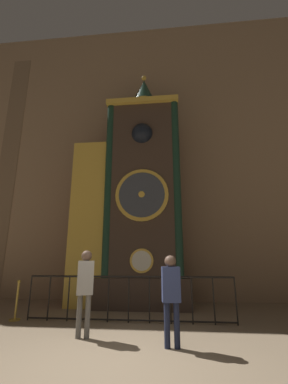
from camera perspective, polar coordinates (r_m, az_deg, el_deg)
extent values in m
plane|color=#847056|center=(4.56, -7.72, -34.67)|extent=(28.00, 28.00, 0.00)
cube|color=#997A5B|center=(11.86, 0.92, 9.86)|extent=(24.00, 0.30, 13.01)
cube|color=#7D644B|center=(13.73, -27.85, 5.23)|extent=(0.90, 0.12, 11.71)
cube|color=#423328|center=(9.42, 0.00, -21.32)|extent=(3.20, 1.61, 0.97)
cube|color=#423328|center=(9.74, 0.00, 1.33)|extent=(2.56, 1.40, 6.58)
cube|color=gold|center=(10.97, -0.06, 17.70)|extent=(2.76, 1.54, 0.20)
cylinder|color=gold|center=(8.64, -0.53, -15.02)|extent=(0.78, 0.05, 0.78)
cylinder|color=silver|center=(8.61, -0.55, -15.02)|extent=(0.64, 0.03, 0.64)
cylinder|color=gold|center=(8.91, -0.50, -0.63)|extent=(1.86, 0.07, 1.86)
cylinder|color=#3D424C|center=(8.86, -0.53, -0.56)|extent=(1.60, 0.04, 1.60)
cylinder|color=gold|center=(8.84, -0.54, -0.53)|extent=(0.22, 0.03, 0.22)
cube|color=black|center=(10.22, -0.13, 11.63)|extent=(0.99, 0.42, 0.99)
sphere|color=black|center=(9.85, -0.40, 12.71)|extent=(0.79, 0.79, 0.79)
cylinder|color=#193828|center=(9.37, -7.85, 2.13)|extent=(0.28, 0.28, 6.58)
cylinder|color=#193828|center=(9.11, 7.26, 2.61)|extent=(0.28, 0.28, 6.58)
cylinder|color=gold|center=(11.20, 0.00, 18.49)|extent=(1.01, 1.01, 0.30)
cone|color=#1C3D2C|center=(11.60, 0.00, 21.39)|extent=(0.96, 0.96, 1.10)
sphere|color=gold|center=(12.00, 0.00, 23.98)|extent=(0.20, 0.20, 0.20)
cube|color=maroon|center=(9.91, -11.41, -6.45)|extent=(1.27, 1.19, 5.89)
cube|color=gold|center=(9.34, -12.52, -5.89)|extent=(1.34, 0.06, 5.89)
cylinder|color=black|center=(8.14, -24.03, -20.58)|extent=(0.04, 0.04, 1.14)
cylinder|color=black|center=(7.90, -20.37, -21.13)|extent=(0.04, 0.04, 1.14)
cylinder|color=black|center=(7.69, -16.45, -21.63)|extent=(0.04, 0.04, 1.14)
cylinder|color=black|center=(7.51, -12.30, -22.06)|extent=(0.04, 0.04, 1.14)
cylinder|color=black|center=(7.36, -7.95, -22.39)|extent=(0.04, 0.04, 1.14)
cylinder|color=black|center=(7.25, -3.43, -22.61)|extent=(0.04, 0.04, 1.14)
cylinder|color=black|center=(7.19, 1.21, -22.71)|extent=(0.04, 0.04, 1.14)
cylinder|color=black|center=(7.16, 5.92, -22.67)|extent=(0.04, 0.04, 1.14)
cylinder|color=black|center=(7.18, 10.62, -22.49)|extent=(0.04, 0.04, 1.14)
cylinder|color=black|center=(7.23, 15.26, -22.18)|extent=(0.04, 0.04, 1.14)
cylinder|color=black|center=(7.33, 19.78, -21.75)|extent=(0.04, 0.04, 1.14)
cylinder|color=black|center=(7.20, -3.36, -18.28)|extent=(5.44, 0.05, 0.05)
cylinder|color=black|center=(7.34, -3.50, -26.55)|extent=(5.44, 0.04, 0.04)
cylinder|color=#58554F|center=(6.09, -14.21, -25.17)|extent=(0.11, 0.11, 0.84)
cylinder|color=#58554F|center=(6.04, -12.44, -25.37)|extent=(0.11, 0.11, 0.84)
cube|color=gray|center=(5.97, -12.87, -18.03)|extent=(0.39, 0.32, 0.70)
sphere|color=brown|center=(5.96, -12.62, -13.68)|extent=(0.23, 0.23, 0.23)
cylinder|color=#1B213A|center=(5.36, 5.14, -27.32)|extent=(0.11, 0.11, 0.78)
cylinder|color=#1B213A|center=(5.36, 7.30, -27.27)|extent=(0.11, 0.11, 0.78)
cube|color=navy|center=(5.25, 5.99, -19.69)|extent=(0.37, 0.27, 0.64)
sphere|color=brown|center=(5.23, 5.87, -15.07)|extent=(0.23, 0.23, 0.23)
cylinder|color=#B28E33|center=(8.31, -26.82, -24.02)|extent=(0.28, 0.28, 0.04)
cylinder|color=#B28E33|center=(8.24, -26.43, -20.93)|extent=(0.06, 0.06, 0.95)
sphere|color=#B28E33|center=(8.19, -26.01, -17.42)|extent=(0.09, 0.09, 0.09)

